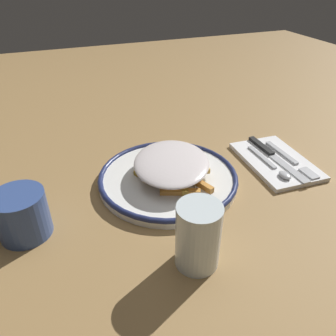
{
  "coord_description": "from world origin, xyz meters",
  "views": [
    {
      "loc": [
        0.21,
        0.54,
        0.41
      ],
      "look_at": [
        0.0,
        0.0,
        0.04
      ],
      "focal_mm": 35.37,
      "sensor_mm": 36.0,
      "label": 1
    }
  ],
  "objects_px": {
    "fork": "(290,159)",
    "coffee_mug": "(21,215)",
    "napkin": "(276,161)",
    "plate": "(168,178)",
    "knife": "(271,154)",
    "fries_heap": "(171,164)",
    "water_glass": "(198,236)",
    "spoon": "(275,168)"
  },
  "relations": [
    {
      "from": "fries_heap",
      "to": "napkin",
      "type": "bearing_deg",
      "value": 175.72
    },
    {
      "from": "napkin",
      "to": "spoon",
      "type": "xyz_separation_m",
      "value": [
        0.03,
        0.03,
        0.01
      ]
    },
    {
      "from": "fries_heap",
      "to": "coffee_mug",
      "type": "xyz_separation_m",
      "value": [
        0.29,
        0.06,
        -0.0
      ]
    },
    {
      "from": "fork",
      "to": "plate",
      "type": "bearing_deg",
      "value": -5.76
    },
    {
      "from": "spoon",
      "to": "knife",
      "type": "bearing_deg",
      "value": -117.49
    },
    {
      "from": "fries_heap",
      "to": "fork",
      "type": "relative_size",
      "value": 1.32
    },
    {
      "from": "plate",
      "to": "water_glass",
      "type": "relative_size",
      "value": 2.66
    },
    {
      "from": "plate",
      "to": "water_glass",
      "type": "bearing_deg",
      "value": 80.81
    },
    {
      "from": "napkin",
      "to": "fork",
      "type": "relative_size",
      "value": 1.17
    },
    {
      "from": "fries_heap",
      "to": "coffee_mug",
      "type": "bearing_deg",
      "value": 10.89
    },
    {
      "from": "napkin",
      "to": "water_glass",
      "type": "bearing_deg",
      "value": 34.11
    },
    {
      "from": "knife",
      "to": "coffee_mug",
      "type": "xyz_separation_m",
      "value": [
        0.55,
        0.06,
        0.03
      ]
    },
    {
      "from": "spoon",
      "to": "water_glass",
      "type": "xyz_separation_m",
      "value": [
        0.27,
        0.17,
        0.04
      ]
    },
    {
      "from": "fries_heap",
      "to": "napkin",
      "type": "distance_m",
      "value": 0.26
    },
    {
      "from": "water_glass",
      "to": "spoon",
      "type": "bearing_deg",
      "value": -148.26
    },
    {
      "from": "fries_heap",
      "to": "knife",
      "type": "xyz_separation_m",
      "value": [
        -0.26,
        0.0,
        -0.03
      ]
    },
    {
      "from": "napkin",
      "to": "knife",
      "type": "xyz_separation_m",
      "value": [
        0.0,
        -0.02,
        0.01
      ]
    },
    {
      "from": "fork",
      "to": "water_glass",
      "type": "relative_size",
      "value": 1.59
    },
    {
      "from": "napkin",
      "to": "spoon",
      "type": "distance_m",
      "value": 0.05
    },
    {
      "from": "knife",
      "to": "coffee_mug",
      "type": "distance_m",
      "value": 0.55
    },
    {
      "from": "fries_heap",
      "to": "spoon",
      "type": "distance_m",
      "value": 0.24
    },
    {
      "from": "napkin",
      "to": "fork",
      "type": "xyz_separation_m",
      "value": [
        -0.03,
        0.01,
        0.01
      ]
    },
    {
      "from": "spoon",
      "to": "water_glass",
      "type": "bearing_deg",
      "value": 31.74
    },
    {
      "from": "knife",
      "to": "water_glass",
      "type": "relative_size",
      "value": 1.9
    },
    {
      "from": "fork",
      "to": "spoon",
      "type": "bearing_deg",
      "value": 21.97
    },
    {
      "from": "fries_heap",
      "to": "water_glass",
      "type": "distance_m",
      "value": 0.23
    },
    {
      "from": "plate",
      "to": "napkin",
      "type": "distance_m",
      "value": 0.26
    },
    {
      "from": "plate",
      "to": "spoon",
      "type": "bearing_deg",
      "value": 167.49
    },
    {
      "from": "napkin",
      "to": "fork",
      "type": "height_order",
      "value": "fork"
    },
    {
      "from": "spoon",
      "to": "napkin",
      "type": "bearing_deg",
      "value": -128.88
    },
    {
      "from": "coffee_mug",
      "to": "knife",
      "type": "bearing_deg",
      "value": -174.15
    },
    {
      "from": "knife",
      "to": "spoon",
      "type": "distance_m",
      "value": 0.06
    },
    {
      "from": "water_glass",
      "to": "plate",
      "type": "bearing_deg",
      "value": -99.19
    },
    {
      "from": "plate",
      "to": "fries_heap",
      "type": "distance_m",
      "value": 0.03
    },
    {
      "from": "fries_heap",
      "to": "spoon",
      "type": "xyz_separation_m",
      "value": [
        -0.23,
        0.05,
        -0.03
      ]
    },
    {
      "from": "fries_heap",
      "to": "coffee_mug",
      "type": "height_order",
      "value": "coffee_mug"
    },
    {
      "from": "fries_heap",
      "to": "napkin",
      "type": "relative_size",
      "value": 1.13
    },
    {
      "from": "plate",
      "to": "spoon",
      "type": "height_order",
      "value": "plate"
    },
    {
      "from": "fork",
      "to": "knife",
      "type": "xyz_separation_m",
      "value": [
        0.03,
        -0.03,
        0.0
      ]
    },
    {
      "from": "fork",
      "to": "coffee_mug",
      "type": "bearing_deg",
      "value": 2.5
    },
    {
      "from": "fork",
      "to": "knife",
      "type": "relative_size",
      "value": 0.84
    },
    {
      "from": "fork",
      "to": "coffee_mug",
      "type": "height_order",
      "value": "coffee_mug"
    }
  ]
}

